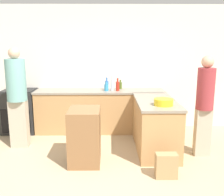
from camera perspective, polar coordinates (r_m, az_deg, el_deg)
ground_plane at (r=3.85m, az=-3.68°, el=-17.73°), size 14.00×14.00×0.00m
wall_back at (r=5.86m, az=-2.61°, el=6.55°), size 8.00×0.06×2.70m
counter_back at (r=5.69m, az=-2.63°, el=-2.78°), size 2.74×0.63×0.91m
counter_peninsula at (r=4.79m, az=9.37°, el=-5.81°), size 0.69×1.46×0.91m
range_oven at (r=6.00m, az=-19.38°, el=-2.65°), size 0.71×0.61×0.92m
island_table at (r=4.25m, az=-5.96°, el=-8.23°), size 0.49×0.62×0.88m
mixing_bowl at (r=4.32m, az=11.15°, el=-0.86°), size 0.31×0.31×0.11m
water_bottle_blue at (r=5.60m, az=-1.16°, el=2.83°), size 0.08×0.08×0.27m
vinegar_bottle_clear at (r=5.53m, az=0.03°, el=2.92°), size 0.06×0.06×0.32m
dish_soap_bottle at (r=5.51m, az=-1.23°, el=2.34°), size 0.09×0.09×0.19m
hot_sauce_bottle at (r=5.49m, az=1.23°, el=2.66°), size 0.07×0.07×0.27m
olive_oil_bottle at (r=5.75m, az=1.82°, el=2.78°), size 0.07×0.07×0.20m
person_by_range at (r=5.01m, az=-19.96°, el=0.78°), size 0.35×0.35×1.83m
person_at_peninsula at (r=4.61m, az=19.52°, el=-0.81°), size 0.29×0.29×1.70m
paper_bag at (r=3.94m, az=11.72°, el=-14.22°), size 0.31×0.16×0.36m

